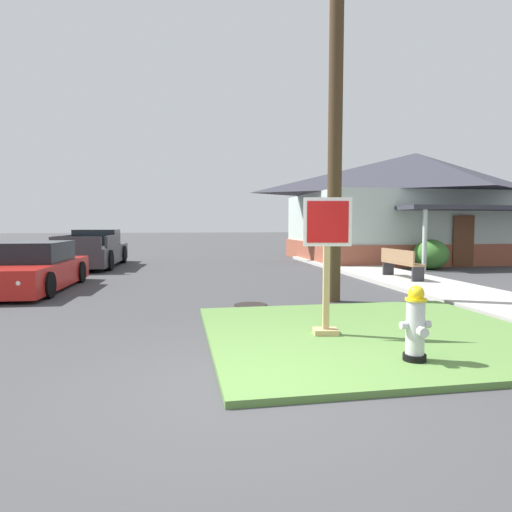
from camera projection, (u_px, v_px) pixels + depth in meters
The scene contains 12 objects.
ground_plane at pixel (253, 392), 4.49m from camera, with size 160.00×160.00×0.00m, color #3D3D3F.
grass_corner_patch at pixel (373, 333), 6.72m from camera, with size 5.04×4.52×0.08m, color #567F3D.
sidewalk_strip at pixel (421, 284), 12.14m from camera, with size 2.20×19.41×0.12m, color #B2AFA8.
fire_hydrant at pixel (415, 325), 5.24m from camera, with size 0.38×0.34×0.91m.
stop_sign at pixel (327, 270), 6.44m from camera, with size 0.70×0.33×2.03m.
manhole_cover at pixel (251, 305), 9.24m from camera, with size 0.70×0.70×0.02m, color black.
parked_sedan_red at pixel (32, 269), 11.37m from camera, with size 2.05×4.51×1.25m.
pickup_truck_charcoal at pixel (94, 251), 17.51m from camera, with size 2.18×5.27×1.48m.
street_bench at pixel (400, 262), 12.89m from camera, with size 0.47×1.81×0.85m.
utility_pole at pixel (336, 93), 9.37m from camera, with size 1.63×0.31×8.74m.
corner_house at pixel (415, 205), 20.83m from camera, with size 11.34×8.95×5.06m.
shrub_near_porch at pixel (431, 254), 16.43m from camera, with size 1.29×1.29×1.13m, color #38702C.
Camera 1 is at (-0.74, -4.31, 1.73)m, focal length 30.63 mm.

